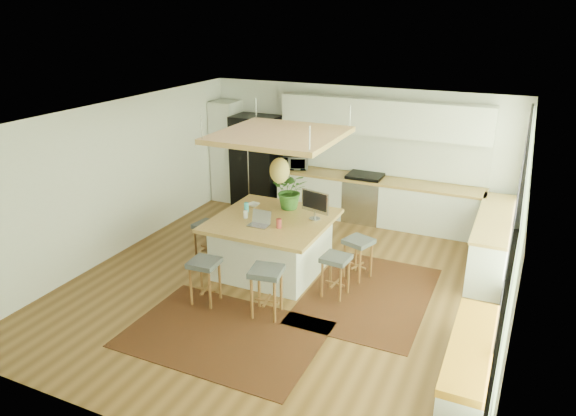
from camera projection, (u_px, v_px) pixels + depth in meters
The scene contains 34 objects.
floor at pixel (286, 284), 8.47m from camera, with size 7.00×7.00×0.00m, color brown.
ceiling at pixel (286, 117), 7.52m from camera, with size 7.00×7.00×0.00m, color white.
wall_back at pixel (357, 152), 10.97m from camera, with size 6.50×6.50×0.00m, color white.
wall_front at pixel (132, 321), 5.02m from camera, with size 6.50×6.50×0.00m, color white.
wall_left at pixel (119, 178), 9.26m from camera, with size 7.00×7.00×0.00m, color white.
wall_right at pixel (517, 242), 6.73m from camera, with size 7.00×7.00×0.00m, color white.
window_wall at pixel (515, 238), 6.72m from camera, with size 0.10×6.20×2.60m, color black, non-canonical shape.
pantry at pixel (227, 151), 11.93m from camera, with size 0.55×0.60×2.25m, color silver.
back_counter_base at pixel (375, 202), 10.81m from camera, with size 4.20×0.60×0.88m, color silver.
back_counter_top at pixel (377, 180), 10.64m from camera, with size 4.24×0.64×0.05m, color #A37939.
backsplash at pixel (382, 155), 10.74m from camera, with size 4.20×0.02×0.80m, color white.
upper_cabinets at pixel (383, 117), 10.32m from camera, with size 4.20×0.34×0.70m, color silver.
range at pixel (364, 197), 10.88m from camera, with size 0.76×0.62×1.00m, color #A5A5AA, non-canonical shape.
right_counter_base at pixel (494, 243), 8.88m from camera, with size 0.60×2.50×0.88m, color silver.
right_counter_top at pixel (497, 218), 8.71m from camera, with size 0.64×2.54×0.05m, color #A37939.
window_bench at pixel (471, 361), 6.21m from camera, with size 0.52×2.00×0.50m, color silver, non-canonical shape.
ceiling_panel at pixel (280, 152), 8.20m from camera, with size 1.86×1.86×0.80m, color #A37939, non-canonical shape.
rug_near at pixel (224, 334), 7.14m from camera, with size 2.60×1.80×0.01m, color black.
rug_right at pixel (368, 295), 8.14m from camera, with size 1.80×2.60×0.01m, color black.
fridge at pixel (257, 164), 11.70m from camera, with size 0.99×0.78×1.99m, color black, non-canonical shape.
island at pixel (272, 245), 8.77m from camera, with size 1.85×1.85×0.93m, color #A37939, non-canonical shape.
stool_near_left at pixel (205, 281), 7.81m from camera, with size 0.41×0.41×0.70m, color #3D4144, non-canonical shape.
stool_near_right at pixel (267, 293), 7.49m from camera, with size 0.44×0.44×0.74m, color #3D4144, non-canonical shape.
stool_right_front at pixel (335, 275), 8.00m from camera, with size 0.40×0.40×0.67m, color #3D4144, non-canonical shape.
stool_right_back at pixel (358, 258), 8.55m from camera, with size 0.41×0.41×0.69m, color #3D4144, non-canonical shape.
stool_left_side at pixel (208, 240), 9.22m from camera, with size 0.39×0.39×0.67m, color #3D4144, non-canonical shape.
laptop at pixel (258, 219), 8.28m from camera, with size 0.32×0.35×0.24m, color #A5A5AA, non-canonical shape.
monitor at pixel (315, 204), 8.49m from camera, with size 0.53×0.19×0.49m, color #A5A5AA, non-canonical shape.
microwave at pixel (295, 160), 11.27m from camera, with size 0.53×0.29×0.36m, color #A5A5AA.
island_plant at pixel (291, 194), 8.96m from camera, with size 0.58×0.65×0.51m, color #1E4C19.
island_bowl at pixel (254, 205), 9.15m from camera, with size 0.20×0.20×0.05m, color white.
island_bottle_0 at pixel (245, 206), 8.87m from camera, with size 0.07×0.07×0.19m, color #38C7E3.
island_bottle_1 at pixel (246, 213), 8.60m from camera, with size 0.07×0.07×0.19m, color silver.
island_bottle_2 at pixel (278, 222), 8.22m from camera, with size 0.07×0.07×0.19m, color #A73B37.
Camera 1 is at (3.14, -6.80, 4.13)m, focal length 32.87 mm.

